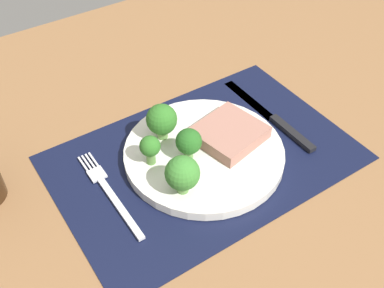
{
  "coord_description": "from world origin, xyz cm",
  "views": [
    {
      "loc": [
        -30.64,
        -42.71,
        53.72
      ],
      "look_at": [
        -0.88,
        2.13,
        1.9
      ],
      "focal_mm": 43.66,
      "sensor_mm": 36.0,
      "label": 1
    }
  ],
  "objects": [
    {
      "name": "broccoli_near_steak",
      "position": [
        -8.34,
        2.22,
        5.09
      ],
      "size": [
        3.22,
        3.22,
        5.08
      ],
      "color": "#5B8942",
      "rests_on": "plate"
    },
    {
      "name": "broccoli_back_left",
      "position": [
        -3.92,
        6.21,
        5.53
      ],
      "size": [
        4.99,
        4.99,
        6.24
      ],
      "color": "#6B994C",
      "rests_on": "plate"
    },
    {
      "name": "broccoli_near_fork",
      "position": [
        -7.37,
        -5.2,
        5.49
      ],
      "size": [
        5.06,
        5.06,
        6.22
      ],
      "color": "#5B8942",
      "rests_on": "plate"
    },
    {
      "name": "fork",
      "position": [
        -16.05,
        1.42,
        0.55
      ],
      "size": [
        2.4,
        19.2,
        0.5
      ],
      "rotation": [
        0.0,
        0.0,
        -0.03
      ],
      "color": "silver",
      "rests_on": "placemat"
    },
    {
      "name": "plate",
      "position": [
        0.0,
        0.0,
        1.1
      ],
      "size": [
        25.52,
        25.52,
        1.6
      ],
      "primitive_type": "cylinder",
      "color": "silver",
      "rests_on": "placemat"
    },
    {
      "name": "knife",
      "position": [
        15.34,
        0.53,
        0.6
      ],
      "size": [
        1.8,
        23.0,
        0.8
      ],
      "rotation": [
        0.0,
        0.0,
        0.06
      ],
      "color": "black",
      "rests_on": "placemat"
    },
    {
      "name": "ground_plane",
      "position": [
        0.0,
        0.0,
        -1.5
      ],
      "size": [
        140.0,
        110.0,
        3.0
      ],
      "primitive_type": "cube",
      "color": "brown"
    },
    {
      "name": "placemat",
      "position": [
        0.0,
        0.0,
        0.15
      ],
      "size": [
        47.02,
        31.37,
        0.3
      ],
      "primitive_type": "cube",
      "color": "black",
      "rests_on": "ground_plane"
    },
    {
      "name": "steak",
      "position": [
        4.84,
        -0.29,
        2.97
      ],
      "size": [
        11.77,
        11.32,
        2.15
      ],
      "primitive_type": "cube",
      "rotation": [
        0.0,
        0.0,
        0.21
      ],
      "color": "#9E6B5B",
      "rests_on": "plate"
    },
    {
      "name": "broccoli_center",
      "position": [
        -2.9,
        -0.2,
        5.11
      ],
      "size": [
        4.06,
        4.06,
        5.35
      ],
      "color": "#5B8942",
      "rests_on": "plate"
    }
  ]
}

